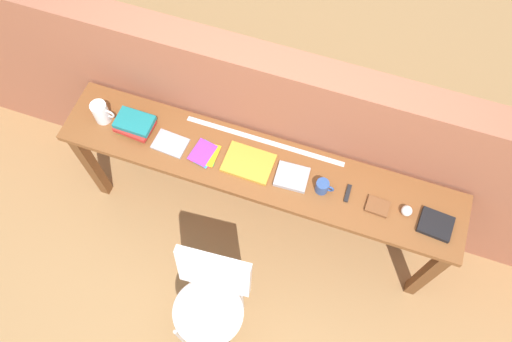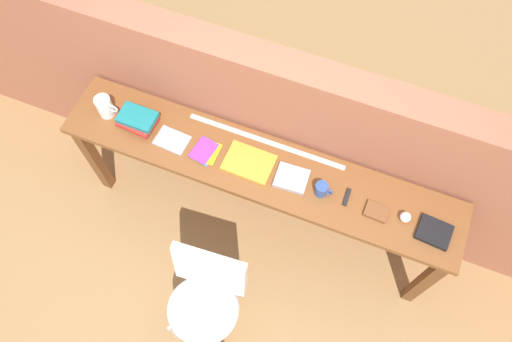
% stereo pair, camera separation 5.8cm
% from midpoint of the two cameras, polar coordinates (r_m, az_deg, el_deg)
% --- Properties ---
extents(ground_plane, '(40.00, 40.00, 0.00)m').
position_cam_midpoint_polar(ground_plane, '(3.71, -1.72, -9.45)').
color(ground_plane, '#9E7547').
extents(brick_wall_back, '(6.00, 0.20, 1.46)m').
position_cam_midpoint_polar(brick_wall_back, '(3.28, 1.71, 4.49)').
color(brick_wall_back, '#9E5B42').
rests_on(brick_wall_back, ground).
extents(sideboard, '(2.50, 0.44, 0.88)m').
position_cam_midpoint_polar(sideboard, '(3.12, -0.24, -0.52)').
color(sideboard, brown).
rests_on(sideboard, ground).
extents(chair_white_moulded, '(0.47, 0.48, 0.89)m').
position_cam_midpoint_polar(chair_white_moulded, '(3.10, -5.80, -14.28)').
color(chair_white_moulded, white).
rests_on(chair_white_moulded, ground).
extents(pitcher_white, '(0.14, 0.10, 0.18)m').
position_cam_midpoint_polar(pitcher_white, '(3.24, -17.78, 6.41)').
color(pitcher_white, white).
rests_on(pitcher_white, sideboard).
extents(book_stack_leftmost, '(0.23, 0.18, 0.09)m').
position_cam_midpoint_polar(book_stack_leftmost, '(3.17, -14.19, 5.13)').
color(book_stack_leftmost, olive).
rests_on(book_stack_leftmost, sideboard).
extents(magazine_cycling, '(0.21, 0.16, 0.01)m').
position_cam_midpoint_polar(magazine_cycling, '(3.10, -10.30, 3.09)').
color(magazine_cycling, '#9E9EA3').
rests_on(magazine_cycling, sideboard).
extents(pamphlet_pile_colourful, '(0.17, 0.18, 0.01)m').
position_cam_midpoint_polar(pamphlet_pile_colourful, '(3.04, -6.36, 1.97)').
color(pamphlet_pile_colourful, '#E5334C').
rests_on(pamphlet_pile_colourful, sideboard).
extents(book_open_centre, '(0.30, 0.22, 0.02)m').
position_cam_midpoint_polar(book_open_centre, '(2.99, -1.42, 0.92)').
color(book_open_centre, gold).
rests_on(book_open_centre, sideboard).
extents(book_grey_hardcover, '(0.20, 0.17, 0.03)m').
position_cam_midpoint_polar(book_grey_hardcover, '(2.95, 3.56, -0.69)').
color(book_grey_hardcover, '#9E9EA3').
rests_on(book_grey_hardcover, sideboard).
extents(mug, '(0.11, 0.08, 0.09)m').
position_cam_midpoint_polar(mug, '(2.90, 7.05, -1.79)').
color(mug, '#2D4C8C').
rests_on(mug, sideboard).
extents(multitool_folded, '(0.03, 0.11, 0.02)m').
position_cam_midpoint_polar(multitool_folded, '(2.95, 9.89, -2.54)').
color(multitool_folded, black).
rests_on(multitool_folded, sideboard).
extents(leather_journal_brown, '(0.13, 0.11, 0.02)m').
position_cam_midpoint_polar(leather_journal_brown, '(2.95, 13.18, -3.98)').
color(leather_journal_brown, brown).
rests_on(leather_journal_brown, sideboard).
extents(sports_ball_small, '(0.06, 0.06, 0.06)m').
position_cam_midpoint_polar(sports_ball_small, '(2.96, 16.31, -4.39)').
color(sports_ball_small, silver).
rests_on(sports_ball_small, sideboard).
extents(book_repair_rightmost, '(0.20, 0.17, 0.03)m').
position_cam_midpoint_polar(book_repair_rightmost, '(2.99, 19.33, -5.80)').
color(book_repair_rightmost, black).
rests_on(book_repair_rightmost, sideboard).
extents(ruler_metal_back_edge, '(1.02, 0.03, 0.00)m').
position_cam_midpoint_polar(ruler_metal_back_edge, '(3.07, 0.41, 3.45)').
color(ruler_metal_back_edge, silver).
rests_on(ruler_metal_back_edge, sideboard).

